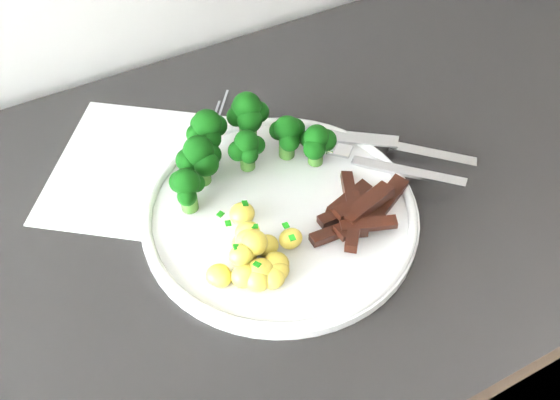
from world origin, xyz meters
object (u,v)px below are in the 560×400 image
object	(u,v)px
broccoli	(238,141)
potatoes	(254,256)
recipe_paper	(180,172)
plate	(280,212)
beef_strips	(360,210)
knife	(408,151)
counter	(318,356)
fork	(384,164)

from	to	relation	value
broccoli	potatoes	xyz separation A→B (m)	(-0.05, -0.13, -0.03)
recipe_paper	plate	size ratio (longest dim) A/B	1.19
recipe_paper	potatoes	xyz separation A→B (m)	(0.02, -0.17, 0.02)
potatoes	beef_strips	distance (m)	0.13
knife	plate	bearing A→B (deg)	-175.96
counter	beef_strips	distance (m)	0.48
broccoli	fork	bearing A→B (deg)	-29.42
knife	counter	bearing A→B (deg)	173.10
beef_strips	fork	distance (m)	0.08
broccoli	beef_strips	distance (m)	0.16
plate	fork	bearing A→B (deg)	-0.26
recipe_paper	plate	world-z (taller)	plate
broccoli	fork	distance (m)	0.17
recipe_paper	fork	distance (m)	0.24
recipe_paper	broccoli	bearing A→B (deg)	-28.48
counter	fork	distance (m)	0.48
potatoes	knife	size ratio (longest dim) A/B	0.64
plate	knife	bearing A→B (deg)	4.04
broccoli	potatoes	distance (m)	0.15
counter	potatoes	size ratio (longest dim) A/B	20.99
plate	broccoli	size ratio (longest dim) A/B	1.55
plate	beef_strips	size ratio (longest dim) A/B	2.24
beef_strips	fork	bearing A→B (deg)	36.22
fork	knife	size ratio (longest dim) A/B	0.92
counter	recipe_paper	distance (m)	0.49
counter	potatoes	xyz separation A→B (m)	(-0.15, -0.08, 0.48)
fork	knife	xyz separation A→B (m)	(0.05, 0.01, -0.01)
plate	beef_strips	distance (m)	0.09
plate	knife	distance (m)	0.18
counter	fork	size ratio (longest dim) A/B	14.63
recipe_paper	broccoli	size ratio (longest dim) A/B	1.85
broccoli	potatoes	world-z (taller)	broccoli
plate	potatoes	size ratio (longest dim) A/B	2.68
potatoes	beef_strips	world-z (taller)	potatoes
plate	beef_strips	xyz separation A→B (m)	(0.07, -0.05, 0.01)
broccoli	beef_strips	bearing A→B (deg)	-57.60
beef_strips	fork	size ratio (longest dim) A/B	0.84
fork	recipe_paper	bearing A→B (deg)	150.86
plate	knife	world-z (taller)	knife
broccoli	knife	xyz separation A→B (m)	(0.19, -0.07, -0.04)
fork	counter	bearing A→B (deg)	153.34
potatoes	broccoli	bearing A→B (deg)	70.39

